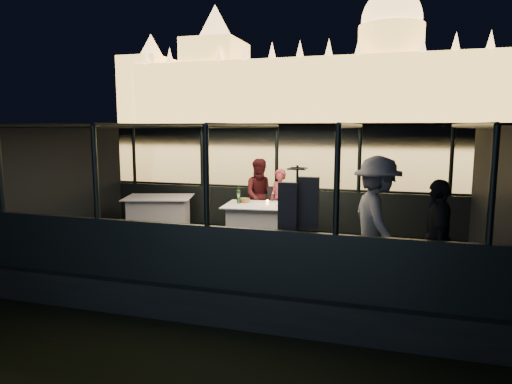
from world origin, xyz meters
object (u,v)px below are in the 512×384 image
(passenger_dark, at_px, (437,235))
(wine_bottle, at_px, (239,196))
(chair_port_right, at_px, (276,213))
(person_woman_coral, at_px, (280,198))
(chair_port_left, at_px, (257,212))
(dining_table_aft, at_px, (159,213))
(coat_stand, at_px, (297,224))
(dining_table_central, at_px, (262,224))
(passenger_stripe, at_px, (376,228))
(person_man_maroon, at_px, (261,198))

(passenger_dark, relative_size, wine_bottle, 4.92)
(chair_port_right, bearing_deg, person_woman_coral, 43.48)
(chair_port_left, relative_size, wine_bottle, 2.49)
(dining_table_aft, distance_m, chair_port_right, 2.58)
(coat_stand, bearing_deg, chair_port_right, 109.66)
(dining_table_aft, bearing_deg, chair_port_right, 10.61)
(chair_port_left, relative_size, coat_stand, 0.46)
(chair_port_right, distance_m, passenger_dark, 4.19)
(dining_table_aft, bearing_deg, passenger_dark, -23.91)
(dining_table_aft, distance_m, chair_port_left, 2.18)
(dining_table_aft, bearing_deg, wine_bottle, -9.50)
(dining_table_central, bearing_deg, wine_bottle, 175.31)
(passenger_stripe, bearing_deg, person_woman_coral, 15.70)
(chair_port_right, relative_size, person_man_maroon, 0.61)
(dining_table_central, height_order, coat_stand, coat_stand)
(person_woman_coral, relative_size, person_man_maroon, 0.87)
(person_man_maroon, height_order, passenger_stripe, passenger_stripe)
(coat_stand, xyz_separation_m, passenger_stripe, (1.10, 0.32, -0.05))
(chair_port_left, bearing_deg, chair_port_right, -3.66)
(dining_table_aft, distance_m, person_woman_coral, 2.69)
(passenger_stripe, xyz_separation_m, wine_bottle, (-2.74, 1.91, 0.06))
(chair_port_right, height_order, passenger_dark, passenger_dark)
(coat_stand, xyz_separation_m, passenger_dark, (1.90, 0.11, -0.05))
(wine_bottle, bearing_deg, coat_stand, -53.57)
(chair_port_right, bearing_deg, chair_port_left, 163.18)
(person_man_maroon, xyz_separation_m, wine_bottle, (-0.21, -0.91, 0.17))
(passenger_dark, height_order, wine_bottle, passenger_dark)
(coat_stand, distance_m, wine_bottle, 2.77)
(chair_port_right, relative_size, passenger_dark, 0.61)
(chair_port_left, bearing_deg, wine_bottle, -105.11)
(chair_port_right, height_order, person_woman_coral, person_woman_coral)
(chair_port_left, height_order, passenger_dark, passenger_dark)
(chair_port_right, distance_m, person_man_maroon, 0.48)
(person_woman_coral, relative_size, passenger_dark, 0.87)
(chair_port_left, height_order, person_man_maroon, person_man_maroon)
(chair_port_right, bearing_deg, passenger_dark, -61.85)
(coat_stand, bearing_deg, dining_table_aft, 144.73)
(passenger_dark, bearing_deg, passenger_stripe, -103.20)
(chair_port_left, bearing_deg, person_man_maroon, 60.39)
(wine_bottle, bearing_deg, chair_port_left, 79.19)
(dining_table_aft, xyz_separation_m, chair_port_right, (2.53, 0.47, 0.06))
(dining_table_aft, height_order, chair_port_right, chair_port_right)
(dining_table_central, bearing_deg, coat_stand, -62.33)
(person_man_maroon, bearing_deg, dining_table_central, -92.86)
(dining_table_aft, xyz_separation_m, person_woman_coral, (2.60, 0.59, 0.36))
(dining_table_central, relative_size, passenger_dark, 0.90)
(coat_stand, bearing_deg, passenger_stripe, 16.08)
(passenger_stripe, bearing_deg, person_man_maroon, 20.87)
(wine_bottle, bearing_deg, chair_port_right, 55.13)
(chair_port_left, xyz_separation_m, passenger_stripe, (2.59, -2.71, 0.40))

